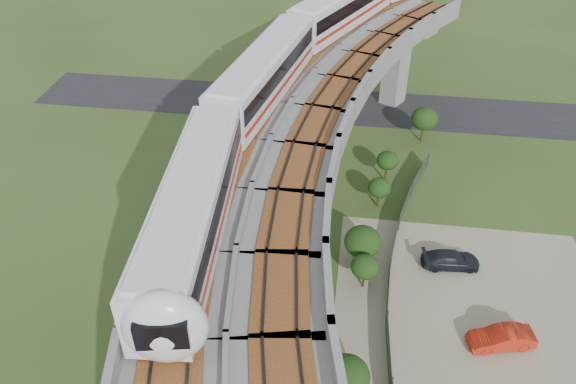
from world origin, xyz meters
name	(u,v)px	position (x,y,z in m)	size (l,w,h in m)	color
ground	(259,312)	(0.00, 0.00, 0.00)	(160.00, 160.00, 0.00)	#344A1D
dirt_lot	(476,361)	(14.00, -2.00, 0.02)	(18.00, 26.00, 0.04)	gray
asphalt_road	(308,104)	(0.00, 30.00, 0.01)	(60.00, 8.00, 0.03)	#232326
viaduct	(320,213)	(3.84, 0.00, 9.05)	(19.58, 73.98, 11.40)	#99968E
metro_train	(329,43)	(2.83, 17.04, 12.31)	(21.29, 58.71, 3.64)	silver
fence	(407,321)	(9.75, 0.00, 0.75)	(3.87, 38.73, 1.50)	#2D382D
tree_0	(424,119)	(11.90, 23.90, 2.50)	(2.58, 2.58, 3.60)	#382314
tree_1	(387,161)	(8.40, 16.56, 2.17)	(1.91, 1.91, 2.99)	#382314
tree_2	(379,188)	(7.76, 12.81, 1.89)	(1.91, 1.91, 2.71)	#382314
tree_3	(363,242)	(6.60, 5.77, 2.08)	(2.68, 2.68, 3.22)	#382314
tree_4	(365,267)	(6.85, 3.36, 1.94)	(1.97, 1.97, 2.79)	#382314
tree_5	(347,376)	(6.11, -5.48, 1.88)	(2.61, 2.61, 2.99)	#382314
car_red	(501,338)	(15.59, -0.57, 0.72)	(1.45, 4.15, 1.37)	#B42310
car_dark	(451,260)	(13.11, 6.32, 0.65)	(1.72, 4.22, 1.22)	black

